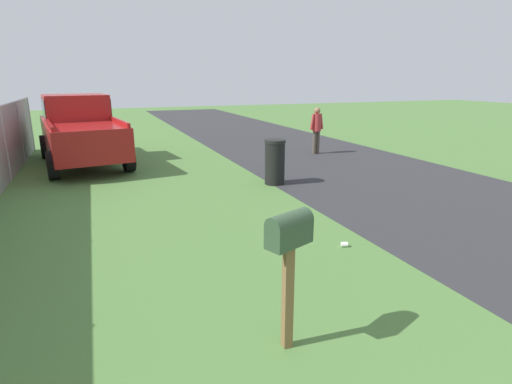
{
  "coord_description": "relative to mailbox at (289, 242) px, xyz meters",
  "views": [
    {
      "loc": [
        1.45,
        1.72,
        2.58
      ],
      "look_at": [
        6.12,
        -0.13,
        1.17
      ],
      "focal_mm": 28.5,
      "sensor_mm": 36.0,
      "label": 1
    }
  ],
  "objects": [
    {
      "name": "pickup_truck",
      "position": [
        10.55,
        1.99,
        -0.02
      ],
      "size": [
        5.51,
        2.77,
        2.09
      ],
      "rotation": [
        0.0,
        0.0,
        0.14
      ],
      "color": "maroon",
      "rests_on": "ground"
    },
    {
      "name": "pedestrian",
      "position": [
        9.31,
        -5.64,
        -0.19
      ],
      "size": [
        0.3,
        0.56,
        1.61
      ],
      "rotation": [
        0.0,
        0.0,
        0.19
      ],
      "color": "#4C4238",
      "rests_on": "ground"
    },
    {
      "name": "trash_bin",
      "position": [
        5.96,
        -2.54,
        -0.56
      ],
      "size": [
        0.52,
        0.52,
        1.12
      ],
      "color": "black",
      "rests_on": "ground"
    },
    {
      "name": "litter_cup_midfield_a",
      "position": [
        1.9,
        -1.93,
        -1.08
      ],
      "size": [
        0.11,
        0.12,
        0.08
      ],
      "primitive_type": "cylinder",
      "rotation": [
        0.0,
        1.57,
        4.32
      ],
      "color": "white",
      "rests_on": "ground"
    },
    {
      "name": "mailbox",
      "position": [
        0.0,
        0.0,
        0.0
      ],
      "size": [
        0.36,
        0.5,
        1.41
      ],
      "rotation": [
        0.0,
        0.0,
        0.38
      ],
      "color": "brown",
      "rests_on": "ground"
    }
  ]
}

